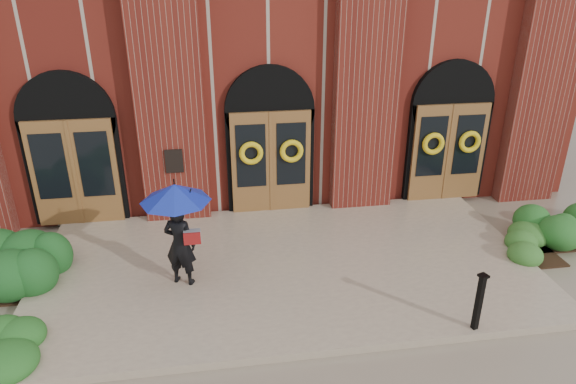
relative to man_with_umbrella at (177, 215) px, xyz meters
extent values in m
plane|color=gray|center=(2.07, 0.20, -1.58)|extent=(90.00, 90.00, 0.00)
cube|color=tan|center=(2.07, 0.35, -1.51)|extent=(10.00, 5.30, 0.15)
cube|color=maroon|center=(2.07, 9.10, 1.92)|extent=(16.00, 12.00, 7.00)
cube|color=black|center=(-0.18, 2.67, 0.07)|extent=(0.40, 0.05, 0.55)
cube|color=maroon|center=(-0.18, 2.93, 1.92)|extent=(1.50, 0.45, 7.00)
cube|color=maroon|center=(4.32, 2.93, 1.92)|extent=(1.50, 0.45, 7.00)
cube|color=maroon|center=(8.82, 2.93, 1.92)|extent=(1.50, 0.45, 7.00)
cube|color=brown|center=(-2.43, 2.91, -0.18)|extent=(1.90, 0.10, 2.50)
cylinder|color=black|center=(-2.43, 3.05, 1.07)|extent=(2.10, 0.22, 2.10)
cube|color=brown|center=(2.07, 2.91, -0.18)|extent=(1.90, 0.10, 2.50)
cylinder|color=black|center=(2.07, 3.05, 1.07)|extent=(2.10, 0.22, 2.10)
cube|color=brown|center=(6.57, 2.91, -0.18)|extent=(1.90, 0.10, 2.50)
cylinder|color=black|center=(6.57, 3.05, 1.07)|extent=(2.10, 0.22, 2.10)
torus|color=yellow|center=(1.59, 2.79, 0.12)|extent=(0.57, 0.13, 0.57)
torus|color=yellow|center=(2.55, 2.79, 0.12)|extent=(0.57, 0.13, 0.57)
torus|color=yellow|center=(6.09, 2.79, 0.12)|extent=(0.57, 0.13, 0.57)
torus|color=yellow|center=(7.05, 2.79, 0.12)|extent=(0.57, 0.13, 0.57)
imported|color=black|center=(0.00, 0.00, -0.60)|extent=(0.71, 0.59, 1.66)
cone|color=#14269F|center=(0.00, 0.00, 0.45)|extent=(1.66, 1.66, 0.33)
cylinder|color=black|center=(0.05, -0.05, 0.01)|extent=(0.02, 0.02, 0.56)
cube|color=#989A9C|center=(0.24, -0.13, -0.38)|extent=(0.34, 0.26, 0.24)
cube|color=maroon|center=(0.24, -0.22, -0.38)|extent=(0.30, 0.14, 0.24)
cube|color=black|center=(4.87, -2.15, -0.92)|extent=(0.11, 0.11, 1.02)
cube|color=black|center=(4.87, -2.15, -0.39)|extent=(0.18, 0.18, 0.04)
ellipsoid|color=#18481A|center=(-3.19, 0.71, -1.14)|extent=(3.43, 1.37, 0.88)
ellipsoid|color=#2F6023|center=(7.17, 0.20, -1.35)|extent=(1.31, 1.13, 0.46)
camera|label=1|loc=(0.71, -8.53, 4.18)|focal=32.00mm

